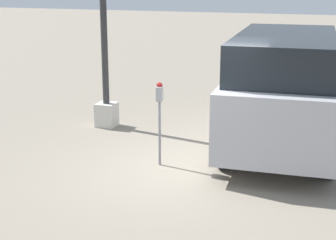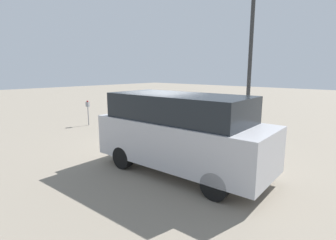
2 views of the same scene
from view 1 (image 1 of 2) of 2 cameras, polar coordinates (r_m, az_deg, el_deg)
The scene contains 4 objects.
ground_plane at distance 9.34m, azimuth 1.98°, elevation -5.70°, with size 80.00×80.00×0.00m, color gray.
parking_meter_near at distance 9.31m, azimuth -0.94°, elevation 1.71°, with size 0.22×0.15×1.57m.
lamp_post at distance 11.79m, azimuth -7.05°, elevation 7.90°, with size 0.44×0.44×5.88m.
parked_van at distance 10.67m, azimuth 12.72°, elevation 3.60°, with size 5.26×2.30×2.31m.
Camera 1 is at (-8.33, -2.49, 3.42)m, focal length 55.00 mm.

